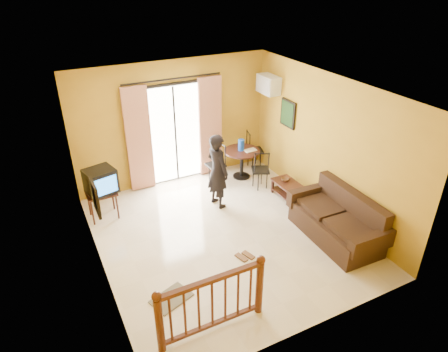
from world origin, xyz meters
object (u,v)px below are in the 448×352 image
television (101,181)px  coffee_table (288,188)px  sofa (338,221)px  standing_person (217,171)px  dining_table (242,156)px

television → coffee_table: bearing=-30.0°
sofa → standing_person: bearing=128.3°
television → sofa: television is taller
dining_table → sofa: size_ratio=0.43×
coffee_table → standing_person: bearing=162.8°
television → dining_table: size_ratio=0.77×
television → sofa: bearing=-49.2°
dining_table → sofa: sofa is taller
dining_table → sofa: bearing=-81.2°
dining_table → standing_person: (-1.05, -0.85, 0.25)m
coffee_table → sofa: size_ratio=0.41×
dining_table → sofa: (0.45, -2.88, -0.21)m
dining_table → standing_person: bearing=-141.0°
standing_person → television: bearing=63.0°
dining_table → standing_person: size_ratio=0.52×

